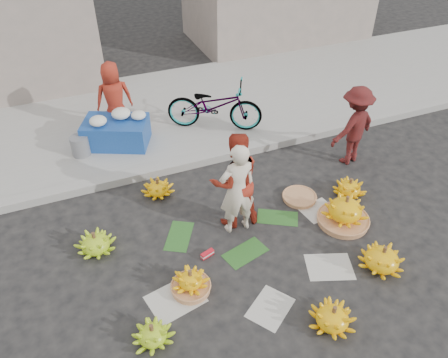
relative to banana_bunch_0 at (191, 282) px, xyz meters
name	(u,v)px	position (x,y,z in m)	size (l,w,h in m)	color
ground	(246,242)	(1.06, 0.53, -0.16)	(80.00, 80.00, 0.00)	black
curb	(197,161)	(1.06, 2.73, -0.08)	(40.00, 0.25, 0.15)	#97948F
sidewalk	(166,111)	(1.06, 4.83, -0.10)	(40.00, 4.00, 0.12)	#97948F
newspaper_scatter	(270,281)	(1.06, -0.27, -0.15)	(3.20, 1.80, 0.00)	beige
banana_leaves	(235,235)	(0.96, 0.73, -0.15)	(2.00, 1.00, 0.00)	#20541C
banana_bunch_0	(191,282)	(0.00, 0.00, 0.00)	(0.54, 0.54, 0.38)	#B3744B
banana_bunch_1	(152,334)	(-0.67, -0.55, -0.02)	(0.56, 0.56, 0.31)	#88BE1B
banana_bunch_2	(333,317)	(1.45, -1.18, 0.00)	(0.66, 0.66, 0.36)	yellow
banana_bunch_3	(382,258)	(2.62, -0.64, 0.03)	(0.80, 0.80, 0.41)	yellow
banana_bunch_4	(345,211)	(2.67, 0.34, 0.08)	(0.95, 0.95, 0.53)	#B3744B
banana_bunch_5	(350,188)	(3.17, 0.90, -0.01)	(0.56, 0.56, 0.33)	yellow
banana_bunch_6	(95,243)	(-1.06, 1.21, 0.00)	(0.62, 0.62, 0.36)	#88BE1B
banana_bunch_7	(158,188)	(0.14, 2.14, -0.02)	(0.57, 0.57, 0.32)	yellow
basket_spare	(299,197)	(2.32, 1.11, -0.12)	(0.56, 0.56, 0.06)	#B3744B
incense_stack	(207,254)	(0.42, 0.48, -0.11)	(0.21, 0.07, 0.08)	red
vendor_cream	(237,190)	(1.05, 0.87, 0.62)	(0.57, 0.37, 1.55)	silver
vendor_red	(235,181)	(1.09, 1.04, 0.64)	(0.78, 0.61, 1.60)	#B02F1B
man_striped	(354,126)	(3.74, 1.76, 0.60)	(0.98, 0.56, 1.51)	maroon
flower_table	(117,131)	(-0.19, 3.81, 0.25)	(1.40, 1.18, 0.70)	navy
grey_bucket	(80,146)	(-0.91, 3.69, 0.15)	(0.34, 0.34, 0.38)	slate
flower_vendor	(114,98)	(-0.08, 4.29, 0.69)	(0.71, 0.46, 1.46)	#B02F1B
bicycle	(214,105)	(1.78, 3.66, 0.47)	(1.92, 0.67, 1.01)	gray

